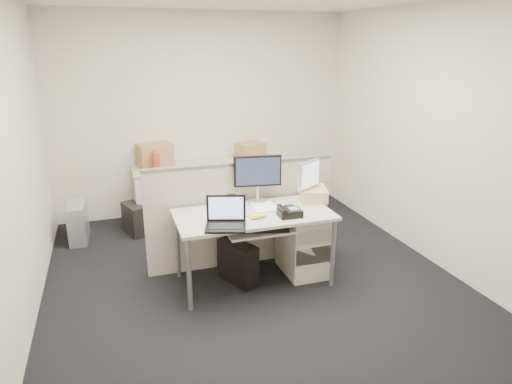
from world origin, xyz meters
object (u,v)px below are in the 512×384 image
object	(u,v)px
monitor_main	(257,179)
desk_phone	(290,213)
desk	(254,220)
laptop	(225,214)

from	to	relation	value
monitor_main	desk_phone	distance (m)	0.56
desk	monitor_main	world-z (taller)	monitor_main
monitor_main	desk_phone	size ratio (longest dim) A/B	2.29
monitor_main	desk_phone	xyz separation A→B (m)	(0.15, -0.50, -0.21)
desk_phone	desk	bearing A→B (deg)	151.54
laptop	desk_phone	distance (m)	0.66
monitor_main	laptop	size ratio (longest dim) A/B	1.38
desk	monitor_main	bearing A→B (deg)	65.62
desk	desk_phone	world-z (taller)	desk_phone
desk_phone	laptop	bearing A→B (deg)	-168.75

